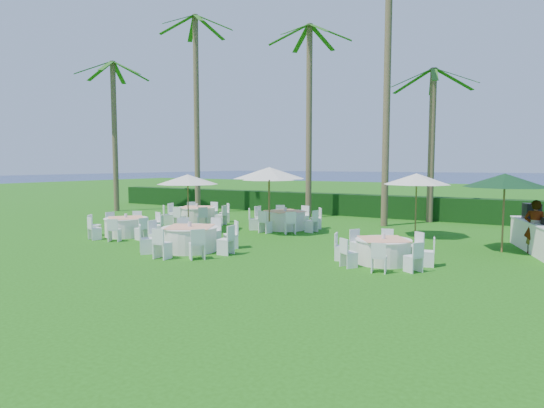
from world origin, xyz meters
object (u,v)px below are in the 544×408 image
at_px(umbrella_c, 269,176).
at_px(umbrella_d, 417,179).
at_px(umbrella_green, 505,180).
at_px(staff_person, 535,227).
at_px(banquet_table_b, 190,238).
at_px(umbrella_a, 188,179).
at_px(umbrella_b, 269,173).
at_px(banquet_table_e, 285,220).
at_px(banquet_table_a, 126,226).
at_px(buffet_table, 543,237).
at_px(banquet_table_d, 197,215).
at_px(banquet_table_c, 383,250).

height_order(umbrella_c, umbrella_d, umbrella_c).
xyz_separation_m(umbrella_green, staff_person, (0.91, 0.22, -1.49)).
relative_size(banquet_table_b, umbrella_green, 1.26).
distance_m(umbrella_a, umbrella_b, 3.56).
relative_size(banquet_table_e, umbrella_green, 1.26).
xyz_separation_m(banquet_table_a, buffet_table, (14.50, 4.15, 0.14)).
bearing_deg(banquet_table_d, umbrella_green, -3.15).
bearing_deg(banquet_table_e, umbrella_c, 138.43).
bearing_deg(banquet_table_a, umbrella_c, 65.91).
height_order(umbrella_c, umbrella_green, umbrella_green).
height_order(banquet_table_e, staff_person, staff_person).
distance_m(umbrella_a, staff_person, 13.14).
height_order(banquet_table_c, umbrella_green, umbrella_green).
xyz_separation_m(umbrella_a, umbrella_c, (1.58, 4.17, 0.09)).
relative_size(banquet_table_c, umbrella_d, 1.10).
bearing_deg(umbrella_d, staff_person, -20.20).
height_order(banquet_table_d, umbrella_a, umbrella_a).
bearing_deg(banquet_table_d, buffet_table, -1.42).
xyz_separation_m(banquet_table_c, banquet_table_d, (-10.49, 4.31, 0.05)).
relative_size(banquet_table_c, umbrella_b, 0.94).
bearing_deg(umbrella_a, banquet_table_c, -12.87).
xyz_separation_m(umbrella_c, umbrella_green, (10.47, -2.69, 0.04)).
relative_size(banquet_table_e, umbrella_c, 1.23).
bearing_deg(umbrella_c, banquet_table_b, -79.44).
relative_size(banquet_table_c, umbrella_green, 1.10).
height_order(banquet_table_b, banquet_table_c, banquet_table_b).
bearing_deg(umbrella_b, banquet_table_d, 168.14).
bearing_deg(banquet_table_b, banquet_table_e, 86.70).
height_order(banquet_table_c, umbrella_b, umbrella_b).
distance_m(banquet_table_c, umbrella_a, 9.55).
bearing_deg(banquet_table_b, umbrella_green, 28.59).
height_order(banquet_table_d, umbrella_d, umbrella_d).
bearing_deg(buffet_table, banquet_table_d, 178.58).
bearing_deg(banquet_table_e, banquet_table_c, -39.04).
xyz_separation_m(banquet_table_e, umbrella_d, (5.53, 0.61, 1.88)).
bearing_deg(staff_person, umbrella_green, 20.88).
height_order(umbrella_a, umbrella_b, umbrella_b).
distance_m(banquet_table_a, banquet_table_e, 6.75).
xyz_separation_m(banquet_table_b, banquet_table_d, (-4.36, 5.67, -0.00)).
bearing_deg(umbrella_green, staff_person, 13.67).
bearing_deg(banquet_table_c, umbrella_b, 150.17).
height_order(banquet_table_b, banquet_table_d, banquet_table_b).
xyz_separation_m(umbrella_a, staff_person, (12.95, 1.71, -1.36)).
bearing_deg(umbrella_a, banquet_table_a, -119.89).
xyz_separation_m(banquet_table_d, umbrella_c, (2.94, 1.95, 1.90)).
height_order(banquet_table_e, umbrella_a, umbrella_a).
bearing_deg(banquet_table_d, staff_person, -2.07).
relative_size(banquet_table_a, banquet_table_e, 0.90).
bearing_deg(banquet_table_b, umbrella_a, 131.04).
bearing_deg(umbrella_green, banquet_table_e, 172.68).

